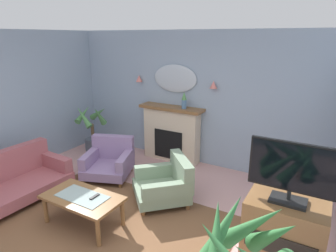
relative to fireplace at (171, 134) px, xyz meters
name	(u,v)px	position (x,y,z in m)	size (l,w,h in m)	color
floor	(96,241)	(0.40, -2.73, -0.62)	(6.45, 6.80, 0.10)	#C6938E
wall_back	(194,99)	(0.40, 0.22, 0.76)	(6.45, 0.10, 2.65)	#8C9EB2
patterned_rug	(106,229)	(0.40, -2.53, -0.56)	(3.20, 2.40, 0.01)	brown
fireplace	(171,134)	(0.00, 0.00, 0.00)	(1.36, 0.36, 1.16)	beige
mantel_vase_right	(184,100)	(0.30, -0.03, 0.76)	(0.10, 0.10, 0.34)	#4C7093
wall_mirror	(175,79)	(0.00, 0.14, 1.14)	(0.96, 0.06, 0.56)	#B2BCC6
wall_sconce_left	(139,78)	(-0.85, 0.09, 1.09)	(0.14, 0.14, 0.14)	#D17066
wall_sconce_right	(214,85)	(0.85, 0.09, 1.09)	(0.14, 0.14, 0.14)	#D17066
coffee_table	(83,200)	(0.06, -2.58, -0.19)	(1.10, 0.60, 0.45)	brown
tv_remote	(95,197)	(0.23, -2.52, -0.12)	(0.04, 0.16, 0.02)	black
floral_couch	(9,182)	(-1.43, -2.70, -0.25)	(0.94, 1.75, 0.76)	#934C51
armchair_near_fireplace	(167,183)	(0.74, -1.46, -0.27)	(1.15, 1.15, 0.71)	gray
armchair_in_corner	(109,160)	(-0.63, -1.23, -0.27)	(1.04, 1.05, 0.71)	gray
tv_cabinet	(283,237)	(2.58, -2.12, -0.12)	(0.80, 0.57, 0.90)	brown
tv_flatscreen	(292,171)	(2.58, -2.14, 0.68)	(0.84, 0.24, 0.65)	black
potted_plant_tall_palm	(93,131)	(-1.72, -0.53, -0.07)	(0.63, 0.61, 1.12)	#474C56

